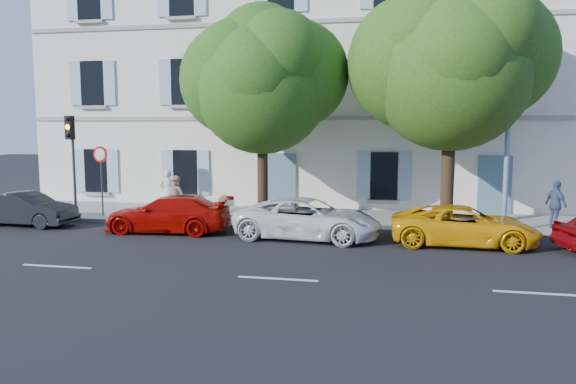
% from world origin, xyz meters
% --- Properties ---
extents(ground, '(90.00, 90.00, 0.00)m').
position_xyz_m(ground, '(0.00, 0.00, 0.00)').
color(ground, black).
extents(sidewalk, '(36.00, 4.50, 0.15)m').
position_xyz_m(sidewalk, '(0.00, 4.45, 0.07)').
color(sidewalk, '#A09E96').
rests_on(sidewalk, ground).
extents(kerb, '(36.00, 0.16, 0.16)m').
position_xyz_m(kerb, '(0.00, 2.28, 0.08)').
color(kerb, '#9E998E').
rests_on(kerb, ground).
extents(building, '(28.00, 7.00, 12.00)m').
position_xyz_m(building, '(0.00, 10.20, 6.00)').
color(building, white).
rests_on(building, ground).
extents(car_dark_sedan, '(3.83, 1.48, 1.24)m').
position_xyz_m(car_dark_sedan, '(-10.72, 1.20, 0.62)').
color(car_dark_sedan, black).
rests_on(car_dark_sedan, ground).
extents(car_red_coupe, '(4.48, 1.98, 1.28)m').
position_xyz_m(car_red_coupe, '(-5.04, 1.07, 0.64)').
color(car_red_coupe, '#AA0A04').
rests_on(car_red_coupe, ground).
extents(car_white_coupe, '(4.99, 2.64, 1.34)m').
position_xyz_m(car_white_coupe, '(-0.07, 0.93, 0.67)').
color(car_white_coupe, white).
rests_on(car_white_coupe, ground).
extents(car_yellow_supercar, '(4.51, 2.15, 1.24)m').
position_xyz_m(car_yellow_supercar, '(4.86, 0.88, 0.62)').
color(car_yellow_supercar, '#FAAE0A').
rests_on(car_yellow_supercar, ground).
extents(tree_left, '(4.98, 4.98, 7.72)m').
position_xyz_m(tree_left, '(-2.18, 3.25, 5.12)').
color(tree_left, '#3A2819').
rests_on(tree_left, sidewalk).
extents(tree_right, '(5.46, 5.46, 8.41)m').
position_xyz_m(tree_right, '(4.47, 2.90, 5.54)').
color(tree_right, '#3A2819').
rests_on(tree_right, sidewalk).
extents(traffic_light, '(0.35, 0.44, 3.93)m').
position_xyz_m(traffic_light, '(-9.76, 2.81, 2.99)').
color(traffic_light, '#383A3D').
rests_on(traffic_light, sidewalk).
extents(road_sign, '(0.63, 0.14, 2.75)m').
position_xyz_m(road_sign, '(-8.63, 2.98, 2.13)').
color(road_sign, '#383A3D').
rests_on(road_sign, sidewalk).
extents(street_lamp, '(0.49, 1.83, 8.53)m').
position_xyz_m(street_lamp, '(6.31, 2.40, 4.98)').
color(street_lamp, '#7293BF').
rests_on(street_lamp, sidewalk).
extents(pedestrian_a, '(0.76, 0.59, 1.83)m').
position_xyz_m(pedestrian_a, '(-6.17, 3.69, 1.06)').
color(pedestrian_a, white).
rests_on(pedestrian_a, sidewalk).
extents(pedestrian_b, '(0.99, 0.98, 1.62)m').
position_xyz_m(pedestrian_b, '(-5.69, 3.43, 0.96)').
color(pedestrian_b, tan).
rests_on(pedestrian_b, sidewalk).
extents(pedestrian_c, '(0.78, 1.07, 1.68)m').
position_xyz_m(pedestrian_c, '(8.17, 3.60, 0.99)').
color(pedestrian_c, '#4C5B8B').
rests_on(pedestrian_c, sidewalk).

